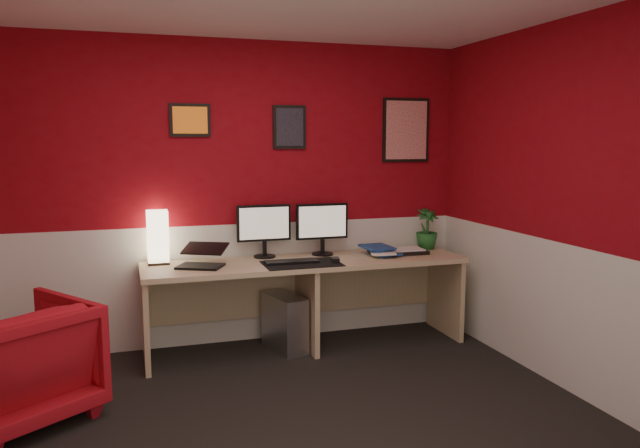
{
  "coord_description": "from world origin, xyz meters",
  "views": [
    {
      "loc": [
        -0.81,
        -3.26,
        1.7
      ],
      "look_at": [
        0.6,
        1.21,
        1.05
      ],
      "focal_mm": 34.33,
      "sensor_mm": 36.0,
      "label": 1
    }
  ],
  "objects_px": {
    "pc_tower": "(285,323)",
    "zen_tray": "(405,252)",
    "armchair": "(15,363)",
    "monitor_left": "(264,223)",
    "potted_plant": "(427,229)",
    "shoji_lamp": "(158,239)",
    "desk": "(307,304)",
    "laptop": "(200,253)",
    "monitor_right": "(323,221)"
  },
  "relations": [
    {
      "from": "shoji_lamp",
      "to": "desk",
      "type": "bearing_deg",
      "value": -10.69
    },
    {
      "from": "armchair",
      "to": "shoji_lamp",
      "type": "bearing_deg",
      "value": -168.35
    },
    {
      "from": "monitor_right",
      "to": "pc_tower",
      "type": "bearing_deg",
      "value": -154.59
    },
    {
      "from": "monitor_right",
      "to": "desk",
      "type": "bearing_deg",
      "value": -136.62
    },
    {
      "from": "potted_plant",
      "to": "zen_tray",
      "type": "bearing_deg",
      "value": -152.98
    },
    {
      "from": "desk",
      "to": "potted_plant",
      "type": "distance_m",
      "value": 1.3
    },
    {
      "from": "laptop",
      "to": "pc_tower",
      "type": "height_order",
      "value": "laptop"
    },
    {
      "from": "monitor_left",
      "to": "potted_plant",
      "type": "height_order",
      "value": "monitor_left"
    },
    {
      "from": "zen_tray",
      "to": "potted_plant",
      "type": "height_order",
      "value": "potted_plant"
    },
    {
      "from": "pc_tower",
      "to": "armchair",
      "type": "relative_size",
      "value": 0.56
    },
    {
      "from": "laptop",
      "to": "monitor_right",
      "type": "height_order",
      "value": "monitor_right"
    },
    {
      "from": "monitor_left",
      "to": "monitor_right",
      "type": "xyz_separation_m",
      "value": [
        0.49,
        -0.04,
        0.0
      ]
    },
    {
      "from": "monitor_left",
      "to": "pc_tower",
      "type": "xyz_separation_m",
      "value": [
        0.11,
        -0.22,
        -0.8
      ]
    },
    {
      "from": "monitor_right",
      "to": "monitor_left",
      "type": "bearing_deg",
      "value": 175.05
    },
    {
      "from": "shoji_lamp",
      "to": "laptop",
      "type": "bearing_deg",
      "value": -39.68
    },
    {
      "from": "potted_plant",
      "to": "pc_tower",
      "type": "bearing_deg",
      "value": -172.56
    },
    {
      "from": "laptop",
      "to": "potted_plant",
      "type": "height_order",
      "value": "potted_plant"
    },
    {
      "from": "monitor_right",
      "to": "potted_plant",
      "type": "xyz_separation_m",
      "value": [
        0.97,
        -0.0,
        -0.11
      ]
    },
    {
      "from": "shoji_lamp",
      "to": "zen_tray",
      "type": "distance_m",
      "value": 2.05
    },
    {
      "from": "pc_tower",
      "to": "armchair",
      "type": "height_order",
      "value": "armchair"
    },
    {
      "from": "monitor_right",
      "to": "shoji_lamp",
      "type": "bearing_deg",
      "value": 178.54
    },
    {
      "from": "zen_tray",
      "to": "pc_tower",
      "type": "bearing_deg",
      "value": -178.11
    },
    {
      "from": "monitor_left",
      "to": "monitor_right",
      "type": "height_order",
      "value": "same"
    },
    {
      "from": "armchair",
      "to": "potted_plant",
      "type": "bearing_deg",
      "value": 160.75
    },
    {
      "from": "monitor_left",
      "to": "pc_tower",
      "type": "relative_size",
      "value": 1.29
    },
    {
      "from": "monitor_left",
      "to": "potted_plant",
      "type": "distance_m",
      "value": 1.47
    },
    {
      "from": "desk",
      "to": "armchair",
      "type": "height_order",
      "value": "armchair"
    },
    {
      "from": "pc_tower",
      "to": "armchair",
      "type": "distance_m",
      "value": 2.01
    },
    {
      "from": "monitor_right",
      "to": "armchair",
      "type": "height_order",
      "value": "monitor_right"
    },
    {
      "from": "laptop",
      "to": "armchair",
      "type": "height_order",
      "value": "laptop"
    },
    {
      "from": "shoji_lamp",
      "to": "pc_tower",
      "type": "distance_m",
      "value": 1.21
    },
    {
      "from": "desk",
      "to": "monitor_right",
      "type": "xyz_separation_m",
      "value": [
        0.19,
        0.18,
        0.66
      ]
    },
    {
      "from": "desk",
      "to": "shoji_lamp",
      "type": "bearing_deg",
      "value": 169.31
    },
    {
      "from": "desk",
      "to": "zen_tray",
      "type": "bearing_deg",
      "value": 2.43
    },
    {
      "from": "desk",
      "to": "potted_plant",
      "type": "height_order",
      "value": "potted_plant"
    },
    {
      "from": "zen_tray",
      "to": "pc_tower",
      "type": "xyz_separation_m",
      "value": [
        -1.08,
        -0.04,
        -0.52
      ]
    },
    {
      "from": "monitor_right",
      "to": "pc_tower",
      "type": "distance_m",
      "value": 0.9
    },
    {
      "from": "laptop",
      "to": "monitor_right",
      "type": "xyz_separation_m",
      "value": [
        1.05,
        0.21,
        0.18
      ]
    },
    {
      "from": "monitor_right",
      "to": "armchair",
      "type": "distance_m",
      "value": 2.52
    },
    {
      "from": "shoji_lamp",
      "to": "zen_tray",
      "type": "relative_size",
      "value": 1.14
    },
    {
      "from": "potted_plant",
      "to": "armchair",
      "type": "height_order",
      "value": "potted_plant"
    },
    {
      "from": "monitor_left",
      "to": "pc_tower",
      "type": "bearing_deg",
      "value": -63.71
    },
    {
      "from": "laptop",
      "to": "potted_plant",
      "type": "distance_m",
      "value": 2.03
    },
    {
      "from": "monitor_right",
      "to": "zen_tray",
      "type": "relative_size",
      "value": 1.66
    },
    {
      "from": "pc_tower",
      "to": "zen_tray",
      "type": "bearing_deg",
      "value": -12.4
    },
    {
      "from": "zen_tray",
      "to": "laptop",
      "type": "bearing_deg",
      "value": -177.83
    },
    {
      "from": "zen_tray",
      "to": "armchair",
      "type": "distance_m",
      "value": 3.07
    },
    {
      "from": "shoji_lamp",
      "to": "monitor_right",
      "type": "bearing_deg",
      "value": -1.46
    },
    {
      "from": "shoji_lamp",
      "to": "pc_tower",
      "type": "bearing_deg",
      "value": -12.58
    },
    {
      "from": "shoji_lamp",
      "to": "laptop",
      "type": "xyz_separation_m",
      "value": [
        0.3,
        -0.25,
        -0.09
      ]
    }
  ]
}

